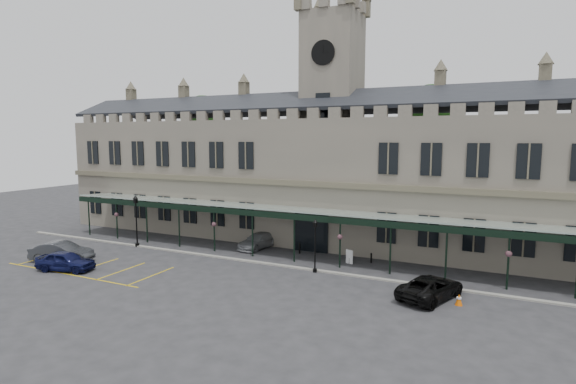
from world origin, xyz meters
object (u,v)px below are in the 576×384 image
at_px(person_a, 49,254).
at_px(lamp_post_mid, 315,241).
at_px(station_building, 331,176).
at_px(car_left_a, 66,261).
at_px(car_van, 431,287).
at_px(car_taxi, 258,241).
at_px(clock_tower, 332,109).
at_px(sign_board, 349,257).
at_px(traffic_cone, 459,300).
at_px(car_left_b, 62,252).
at_px(lamp_post_left, 136,216).

bearing_deg(person_a, lamp_post_mid, -25.09).
height_order(station_building, lamp_post_mid, station_building).
relative_size(car_left_a, car_van, 0.85).
distance_m(car_left_a, car_taxi, 16.24).
xyz_separation_m(clock_tower, lamp_post_mid, (2.68, -10.79, -10.65)).
bearing_deg(lamp_post_mid, sign_board, 64.03).
xyz_separation_m(station_building, lamp_post_mid, (2.68, -10.71, -4.00)).
xyz_separation_m(station_building, car_van, (11.54, -12.75, -5.73)).
height_order(station_building, person_a, station_building).
bearing_deg(person_a, traffic_cone, -35.65).
bearing_deg(car_taxi, clock_tower, 58.98).
relative_size(clock_tower, car_left_a, 5.52).
distance_m(car_taxi, person_a, 17.68).
bearing_deg(sign_board, lamp_post_mid, -97.81).
distance_m(car_left_b, person_a, 0.91).
height_order(traffic_cone, car_left_b, car_left_b).
bearing_deg(traffic_cone, car_taxi, 158.28).
distance_m(lamp_post_mid, car_taxi, 9.22).
xyz_separation_m(station_building, clock_tower, (0.00, 0.09, 6.64)).
distance_m(lamp_post_left, car_left_b, 7.23).
distance_m(lamp_post_left, lamp_post_mid, 18.33).
bearing_deg(car_left_b, station_building, -62.42).
bearing_deg(lamp_post_left, car_taxi, 23.10).
xyz_separation_m(lamp_post_mid, car_left_b, (-20.18, -6.41, -1.63)).
relative_size(lamp_post_left, car_left_a, 1.10).
distance_m(station_building, car_left_b, 25.12).
distance_m(traffic_cone, car_van, 1.86).
bearing_deg(clock_tower, car_van, -48.03).
bearing_deg(traffic_cone, station_building, 135.23).
bearing_deg(car_left_b, car_van, -98.24).
bearing_deg(lamp_post_mid, lamp_post_left, 179.19).
bearing_deg(car_taxi, car_left_b, -129.32).
bearing_deg(lamp_post_left, lamp_post_mid, -0.81).
bearing_deg(traffic_cone, lamp_post_mid, 166.78).
distance_m(clock_tower, car_left_b, 27.44).
xyz_separation_m(station_building, sign_board, (4.34, -7.29, -5.90)).
height_order(clock_tower, traffic_cone, clock_tower).
height_order(traffic_cone, car_left_a, car_left_a).
relative_size(traffic_cone, car_left_b, 0.14).
distance_m(station_building, sign_board, 10.34).
bearing_deg(traffic_cone, sign_board, 146.62).
xyz_separation_m(lamp_post_left, person_a, (-2.42, -7.38, -2.13)).
relative_size(lamp_post_mid, car_left_a, 0.93).
bearing_deg(car_left_b, lamp_post_mid, -89.17).
xyz_separation_m(lamp_post_mid, car_taxi, (-7.68, 4.80, -1.77)).
xyz_separation_m(car_left_a, car_taxi, (10.00, 12.80, -0.07)).
relative_size(lamp_post_left, car_taxi, 1.03).
relative_size(sign_board, car_left_b, 0.23).
xyz_separation_m(lamp_post_left, car_left_b, (-1.86, -6.66, -2.09)).
xyz_separation_m(lamp_post_mid, car_left_a, (-17.68, -8.00, -1.70)).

